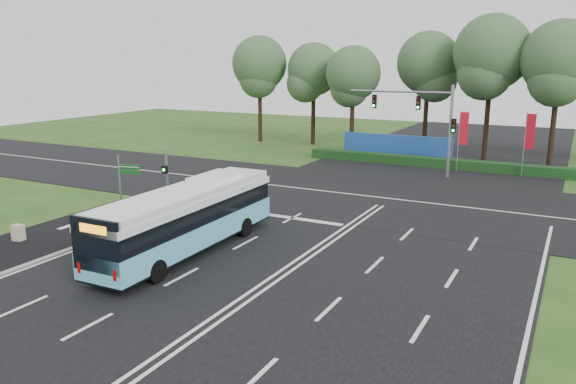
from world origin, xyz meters
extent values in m
plane|color=#254D19|center=(0.00, 0.00, 0.00)|extent=(120.00, 120.00, 0.00)
cube|color=black|center=(0.00, 0.00, 0.02)|extent=(20.00, 120.00, 0.04)
cube|color=black|center=(0.00, 12.00, 0.03)|extent=(120.00, 14.00, 0.05)
cube|color=black|center=(-12.50, -3.00, 0.03)|extent=(5.00, 18.00, 0.06)
cube|color=gray|center=(-10.10, -3.00, 0.06)|extent=(0.25, 18.00, 0.12)
cube|color=#5DB7D7|center=(-4.98, -2.30, 1.02)|extent=(2.58, 11.46, 1.05)
cube|color=black|center=(-4.98, -2.30, 0.54)|extent=(2.55, 11.40, 0.29)
cube|color=black|center=(-4.98, -2.30, 1.97)|extent=(2.48, 11.28, 0.90)
cube|color=white|center=(-4.98, -2.30, 2.54)|extent=(2.58, 11.46, 0.33)
cube|color=white|center=(-4.98, -2.30, 2.87)|extent=(2.52, 11.00, 0.33)
cube|color=white|center=(-5.02, 0.08, 3.16)|extent=(1.57, 2.88, 0.24)
cube|color=black|center=(-4.89, -7.94, 2.02)|extent=(2.31, 0.16, 2.09)
cube|color=orange|center=(-4.88, -7.98, 2.68)|extent=(1.33, 0.08, 0.33)
cylinder|color=black|center=(-6.15, 0.92, 0.49)|extent=(0.28, 0.99, 0.99)
cylinder|color=black|center=(-3.93, 0.96, 0.49)|extent=(0.28, 0.99, 0.99)
cylinder|color=black|center=(-6.03, -5.93, 0.49)|extent=(0.28, 0.99, 0.99)
cylinder|color=black|center=(-3.81, -5.89, 0.49)|extent=(0.28, 0.99, 0.99)
cylinder|color=gray|center=(-10.20, 2.63, 1.94)|extent=(0.15, 0.15, 3.87)
cube|color=black|center=(-10.20, 2.45, 2.66)|extent=(0.33, 0.23, 0.44)
sphere|color=#19F233|center=(-10.20, 2.35, 2.66)|extent=(0.15, 0.15, 0.15)
cylinder|color=gray|center=(-12.29, 1.00, 1.76)|extent=(0.11, 0.11, 3.52)
cube|color=#0E4F18|center=(-11.64, 1.15, 2.91)|extent=(1.30, 0.35, 0.26)
cube|color=#0E4F18|center=(-11.64, 1.15, 2.60)|extent=(1.30, 0.35, 0.19)
cube|color=white|center=(-11.64, 1.11, 2.91)|extent=(1.20, 0.28, 0.04)
cube|color=#BCB497|center=(-13.43, -4.90, 0.43)|extent=(0.57, 0.50, 0.85)
cylinder|color=gray|center=(2.05, 23.70, 2.44)|extent=(0.08, 0.08, 4.88)
cube|color=red|center=(2.40, 23.78, 3.47)|extent=(0.64, 0.18, 2.60)
cylinder|color=gray|center=(6.95, 23.67, 2.48)|extent=(0.08, 0.08, 4.96)
cube|color=red|center=(7.31, 23.62, 3.52)|extent=(0.66, 0.14, 2.64)
cylinder|color=gray|center=(2.00, 20.50, 3.50)|extent=(0.24, 0.24, 7.00)
cylinder|color=gray|center=(-2.00, 20.50, 6.40)|extent=(8.00, 0.16, 0.16)
cube|color=black|center=(-0.50, 20.50, 5.60)|extent=(0.32, 0.28, 1.05)
cube|color=black|center=(-4.00, 20.50, 5.60)|extent=(0.32, 0.28, 1.05)
cube|color=black|center=(2.25, 20.50, 4.00)|extent=(0.32, 0.28, 1.05)
cube|color=black|center=(0.00, 24.50, 0.40)|extent=(22.00, 1.20, 0.80)
cube|color=#1C4A9A|center=(-4.00, 27.00, 1.10)|extent=(10.00, 0.30, 2.20)
cylinder|color=black|center=(-20.69, 31.12, 4.00)|extent=(0.44, 0.44, 8.00)
sphere|color=#3A5D37|center=(-20.69, 31.12, 8.43)|extent=(5.90, 5.90, 5.90)
cylinder|color=black|center=(-14.63, 31.90, 3.73)|extent=(0.44, 0.44, 7.46)
sphere|color=#3A5D37|center=(-14.63, 31.90, 7.85)|extent=(5.49, 5.49, 5.49)
cylinder|color=black|center=(-9.33, 29.54, 3.59)|extent=(0.44, 0.44, 7.17)
sphere|color=#3A5D37|center=(-9.33, 29.54, 7.55)|extent=(5.28, 5.28, 5.28)
cylinder|color=black|center=(-2.90, 32.65, 4.05)|extent=(0.44, 0.44, 8.10)
sphere|color=#3A5D37|center=(-2.90, 32.65, 8.53)|extent=(5.97, 5.97, 5.97)
cylinder|color=black|center=(3.15, 30.30, 4.47)|extent=(0.44, 0.44, 8.95)
sphere|color=#3A5D37|center=(3.15, 30.30, 9.42)|extent=(6.59, 6.59, 6.59)
cylinder|color=black|center=(8.57, 29.24, 4.23)|extent=(0.44, 0.44, 8.46)
sphere|color=#3A5D37|center=(8.57, 29.24, 8.91)|extent=(6.24, 6.24, 6.24)
camera|label=1|loc=(10.63, -22.18, 8.72)|focal=35.00mm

